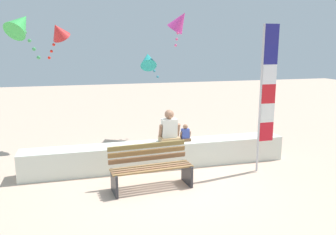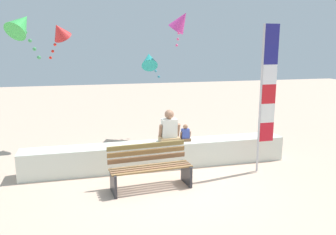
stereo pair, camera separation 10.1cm
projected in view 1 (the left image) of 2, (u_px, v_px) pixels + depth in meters
name	position (u px, v px, depth m)	size (l,w,h in m)	color
ground_plane	(172.00, 186.00, 7.26)	(40.00, 40.00, 0.00)	#D0AF96
seawall_ledge	(159.00, 155.00, 8.33)	(6.32, 0.61, 0.61)	silver
park_bench	(151.00, 168.00, 7.09)	(1.71, 0.74, 0.88)	olive
person_adult	(169.00, 129.00, 8.27)	(0.51, 0.38, 0.79)	tan
person_child	(185.00, 134.00, 8.40)	(0.27, 0.20, 0.41)	brown
flag_banner	(266.00, 90.00, 7.77)	(0.40, 0.05, 3.35)	#B7B7BC
kite_green	(21.00, 24.00, 7.51)	(0.81, 0.89, 1.13)	green
kite_teal	(148.00, 60.00, 10.81)	(0.63, 0.79, 0.94)	teal
kite_red	(58.00, 31.00, 9.38)	(0.80, 0.81, 1.07)	red
kite_magenta	(180.00, 21.00, 10.53)	(0.95, 0.88, 1.15)	#DB3D9E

